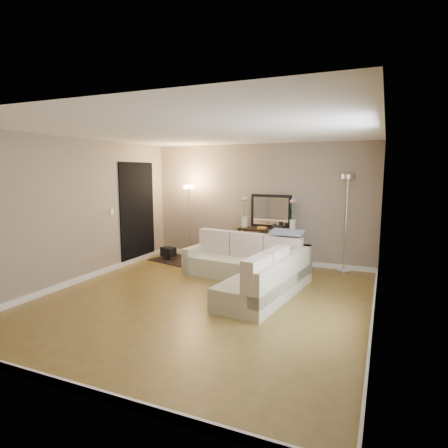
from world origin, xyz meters
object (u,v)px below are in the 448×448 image
at_px(floor_lamp_lit, 189,207).
at_px(sectional_sofa, 251,268).
at_px(console_table, 264,245).
at_px(floor_lamp_unlit, 347,204).

bearing_deg(floor_lamp_lit, sectional_sofa, -34.74).
xyz_separation_m(sectional_sofa, console_table, (-0.22, 1.45, 0.14)).
relative_size(console_table, floor_lamp_unlit, 0.67).
height_order(sectional_sofa, console_table, sectional_sofa).
xyz_separation_m(console_table, floor_lamp_unlit, (1.64, 0.13, 0.93)).
distance_m(floor_lamp_lit, floor_lamp_unlit, 3.43).
bearing_deg(floor_lamp_lit, floor_lamp_unlit, 3.30).
height_order(sectional_sofa, floor_lamp_lit, floor_lamp_lit).
height_order(floor_lamp_lit, floor_lamp_unlit, floor_lamp_unlit).
height_order(sectional_sofa, floor_lamp_unlit, floor_lamp_unlit).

